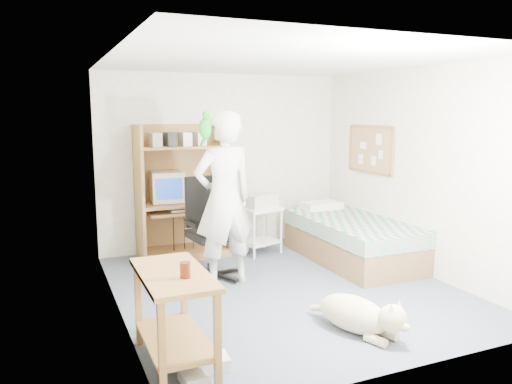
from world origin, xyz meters
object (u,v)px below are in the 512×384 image
side_desk (174,304)px  office_chair (211,242)px  printer_cart (259,223)px  computer_hutch (182,197)px  dog (359,314)px  bed (351,239)px  person (224,199)px

side_desk → office_chair: size_ratio=0.84×
printer_cart → office_chair: bearing=-159.5°
computer_hutch → dog: (0.80, -3.04, -0.65)m
bed → office_chair: bearing=177.0°
bed → side_desk: side_desk is taller
office_chair → dog: office_chair is taller
dog → office_chair: bearing=89.7°
bed → office_chair: 1.93m
bed → printer_cart: (-0.99, 0.78, 0.15)m
bed → side_desk: bearing=-147.5°
side_desk → dog: (1.65, -0.11, -0.32)m
side_desk → office_chair: office_chair is taller
bed → printer_cart: 1.27m
dog → person: bearing=91.3°
dog → printer_cart: printer_cart is taller
office_chair → printer_cart: office_chair is taller
computer_hutch → side_desk: 3.08m
side_desk → person: 1.94m
bed → office_chair: size_ratio=1.70×
computer_hutch → side_desk: size_ratio=1.80×
bed → side_desk: size_ratio=2.02×
bed → person: (-1.86, -0.22, 0.70)m
office_chair → printer_cart: 1.15m
person → printer_cart: person is taller
office_chair → printer_cart: (0.93, 0.68, 0.01)m
computer_hutch → printer_cart: (1.01, -0.34, -0.38)m
side_desk → dog: size_ratio=0.98×
person → printer_cart: (0.87, 0.99, -0.55)m
side_desk → printer_cart: side_desk is taller
computer_hutch → printer_cart: size_ratio=2.73×
computer_hutch → printer_cart: 1.13m
person → printer_cart: bearing=-138.6°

